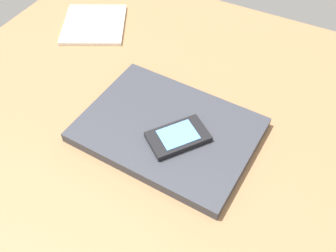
% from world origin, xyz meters
% --- Properties ---
extents(desk_surface, '(1.20, 0.80, 0.03)m').
position_xyz_m(desk_surface, '(0.00, 0.00, 0.01)').
color(desk_surface, olive).
rests_on(desk_surface, ground).
extents(laptop_closed, '(0.31, 0.24, 0.02)m').
position_xyz_m(laptop_closed, '(-0.10, -0.06, 0.04)').
color(laptop_closed, '#33353D').
rests_on(laptop_closed, desk_surface).
extents(cell_phone_on_laptop, '(0.11, 0.12, 0.01)m').
position_xyz_m(cell_phone_on_laptop, '(-0.07, -0.07, 0.06)').
color(cell_phone_on_laptop, black).
rests_on(cell_phone_on_laptop, laptop_closed).
extents(notepad, '(0.20, 0.20, 0.01)m').
position_xyz_m(notepad, '(-0.41, 0.16, 0.03)').
color(notepad, white).
rests_on(notepad, desk_surface).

